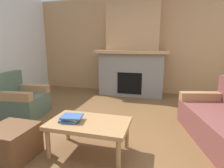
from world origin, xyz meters
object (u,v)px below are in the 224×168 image
Objects in this scene: armchair at (21,101)px; ottoman at (12,143)px; fireplace at (132,53)px; coffee_table at (89,126)px.

armchair is 1.63× the size of ottoman.
ottoman is at bearing -104.98° from fireplace.
ottoman is (-0.91, -3.41, -0.96)m from fireplace.
fireplace is 3.18× the size of armchair.
coffee_table is 1.92× the size of ottoman.
ottoman is (-0.87, -0.35, -0.18)m from coffee_table.
armchair is 0.85× the size of coffee_table.
fireplace is at bearing 50.20° from armchair.
armchair is at bearing 127.26° from ottoman.
armchair reaches higher than coffee_table.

